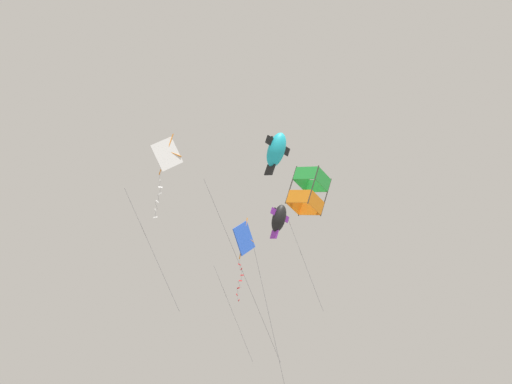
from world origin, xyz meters
TOP-DOWN VIEW (x-y plane):
  - kite_fish_near_left at (2.77, 0.05)m, footprint 3.37×4.21m
  - kite_fish_mid_left at (3.47, -0.39)m, footprint 1.80×1.45m
  - kite_diamond_near_right at (2.03, -5.08)m, footprint 2.30×2.44m
  - kite_box_low_drifter at (1.74, 2.65)m, footprint 2.45×1.93m
  - kite_diamond_far_centre at (-4.58, 3.27)m, footprint 1.98×2.24m

SIDE VIEW (x-z plane):
  - kite_fish_mid_left at x=3.47m, z-range 23.56..32.34m
  - kite_diamond_near_right at x=2.03m, z-range 26.43..33.73m
  - kite_box_low_drifter at x=1.74m, z-range 28.02..35.01m
  - kite_fish_near_left at x=2.77m, z-range 27.29..37.02m
  - kite_diamond_far_centre at x=-4.58m, z-range 28.45..36.05m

